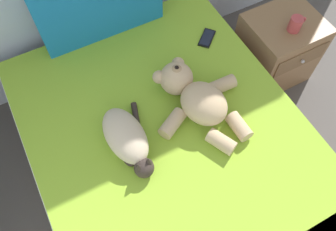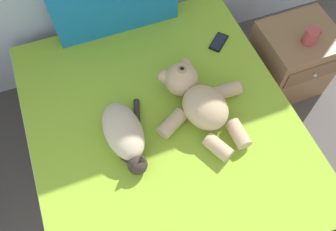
{
  "view_description": "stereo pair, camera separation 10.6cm",
  "coord_description": "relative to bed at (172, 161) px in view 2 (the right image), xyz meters",
  "views": [
    {
      "loc": [
        0.82,
        2.3,
        2.1
      ],
      "look_at": [
        1.22,
        3.07,
        0.57
      ],
      "focal_mm": 36.51,
      "sensor_mm": 36.0,
      "label": 1
    },
    {
      "loc": [
        0.91,
        2.25,
        2.1
      ],
      "look_at": [
        1.22,
        3.07,
        0.57
      ],
      "focal_mm": 36.51,
      "sensor_mm": 36.0,
      "label": 2
    }
  ],
  "objects": [
    {
      "name": "bed",
      "position": [
        0.0,
        0.0,
        0.0
      ],
      "size": [
        1.46,
        1.97,
        0.49
      ],
      "color": "olive",
      "rests_on": "ground_plane"
    },
    {
      "name": "cell_phone",
      "position": [
        0.52,
        0.54,
        0.25
      ],
      "size": [
        0.16,
        0.15,
        0.01
      ],
      "color": "black",
      "rests_on": "bed"
    },
    {
      "name": "cat",
      "position": [
        -0.22,
        0.1,
        0.32
      ],
      "size": [
        0.25,
        0.43,
        0.15
      ],
      "color": "#C6B293",
      "rests_on": "bed"
    },
    {
      "name": "mug",
      "position": [
        1.02,
        0.34,
        0.31
      ],
      "size": [
        0.12,
        0.08,
        0.09
      ],
      "color": "#B23F3F",
      "rests_on": "nightstand"
    },
    {
      "name": "teddy_bear",
      "position": [
        0.2,
        0.15,
        0.33
      ],
      "size": [
        0.52,
        0.62,
        0.2
      ],
      "color": "tan",
      "rests_on": "bed"
    },
    {
      "name": "nightstand",
      "position": [
        1.03,
        0.4,
        0.01
      ],
      "size": [
        0.47,
        0.44,
        0.51
      ],
      "color": "olive",
      "rests_on": "ground_plane"
    }
  ]
}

